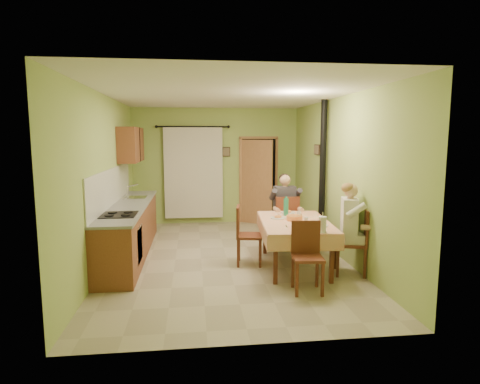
{
  "coord_description": "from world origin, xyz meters",
  "views": [
    {
      "loc": [
        -0.56,
        -6.8,
        2.1
      ],
      "look_at": [
        0.25,
        0.1,
        1.15
      ],
      "focal_mm": 30.0,
      "sensor_mm": 36.0,
      "label": 1
    }
  ],
  "objects": [
    {
      "name": "floor",
      "position": [
        0.0,
        0.0,
        0.0
      ],
      "size": [
        4.0,
        6.0,
        0.01
      ],
      "primitive_type": "cube",
      "color": "tan",
      "rests_on": "ground"
    },
    {
      "name": "room_shell",
      "position": [
        0.0,
        0.0,
        1.82
      ],
      "size": [
        4.04,
        6.04,
        2.82
      ],
      "color": "#9FBA5F",
      "rests_on": "ground"
    },
    {
      "name": "kitchen_run",
      "position": [
        -1.71,
        0.4,
        0.48
      ],
      "size": [
        0.64,
        3.64,
        1.56
      ],
      "color": "brown",
      "rests_on": "ground"
    },
    {
      "name": "upper_cabinets",
      "position": [
        -1.82,
        1.7,
        1.95
      ],
      "size": [
        0.35,
        1.4,
        0.7
      ],
      "primitive_type": "cube",
      "color": "brown",
      "rests_on": "room_shell"
    },
    {
      "name": "curtain",
      "position": [
        -0.55,
        2.9,
        1.26
      ],
      "size": [
        1.7,
        0.07,
        2.22
      ],
      "color": "black",
      "rests_on": "ground"
    },
    {
      "name": "doorway",
      "position": [
        1.01,
        2.86,
        1.05
      ],
      "size": [
        0.96,
        0.53,
        2.15
      ],
      "color": "black",
      "rests_on": "ground"
    },
    {
      "name": "dining_table",
      "position": [
        1.06,
        -0.61,
        0.38
      ],
      "size": [
        1.23,
        1.9,
        0.76
      ],
      "rotation": [
        0.0,
        0.0,
        -0.08
      ],
      "color": "tan",
      "rests_on": "ground"
    },
    {
      "name": "tableware",
      "position": [
        1.09,
        -0.71,
        0.81
      ],
      "size": [
        0.76,
        1.67,
        0.33
      ],
      "color": "white",
      "rests_on": "dining_table"
    },
    {
      "name": "chair_far",
      "position": [
        1.16,
        0.52,
        0.29
      ],
      "size": [
        0.46,
        0.46,
        1.01
      ],
      "rotation": [
        0.0,
        0.0,
        0.03
      ],
      "color": "#592718",
      "rests_on": "ground"
    },
    {
      "name": "chair_near",
      "position": [
        0.97,
        -1.68,
        0.29
      ],
      "size": [
        0.43,
        0.43,
        0.96
      ],
      "rotation": [
        0.0,
        0.0,
        3.05
      ],
      "color": "#592718",
      "rests_on": "ground"
    },
    {
      "name": "chair_right",
      "position": [
        1.84,
        -1.04,
        0.29
      ],
      "size": [
        0.56,
        0.56,
        1.02
      ],
      "rotation": [
        0.0,
        0.0,
        1.31
      ],
      "color": "#592718",
      "rests_on": "ground"
    },
    {
      "name": "chair_left",
      "position": [
        0.33,
        -0.39,
        0.29
      ],
      "size": [
        0.48,
        0.48,
        0.98
      ],
      "rotation": [
        0.0,
        0.0,
        -1.72
      ],
      "color": "#592718",
      "rests_on": "ground"
    },
    {
      "name": "man_far",
      "position": [
        1.16,
        0.54,
        0.88
      ],
      "size": [
        0.59,
        0.47,
        1.39
      ],
      "rotation": [
        0.0,
        0.0,
        0.03
      ],
      "color": "#38333D",
      "rests_on": "chair_far"
    },
    {
      "name": "man_right",
      "position": [
        1.83,
        -1.04,
        0.88
      ],
      "size": [
        0.56,
        0.64,
        1.39
      ],
      "rotation": [
        0.0,
        0.0,
        1.31
      ],
      "color": "silver",
      "rests_on": "chair_right"
    },
    {
      "name": "stove_flue",
      "position": [
        1.9,
        0.6,
        1.02
      ],
      "size": [
        0.24,
        0.24,
        2.8
      ],
      "color": "black",
      "rests_on": "ground"
    },
    {
      "name": "picture_back",
      "position": [
        0.25,
        2.97,
        1.75
      ],
      "size": [
        0.19,
        0.03,
        0.23
      ],
      "primitive_type": "cube",
      "color": "black",
      "rests_on": "room_shell"
    },
    {
      "name": "picture_right",
      "position": [
        1.97,
        1.2,
        1.85
      ],
      "size": [
        0.03,
        0.31,
        0.21
      ],
      "primitive_type": "cube",
      "color": "brown",
      "rests_on": "room_shell"
    }
  ]
}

